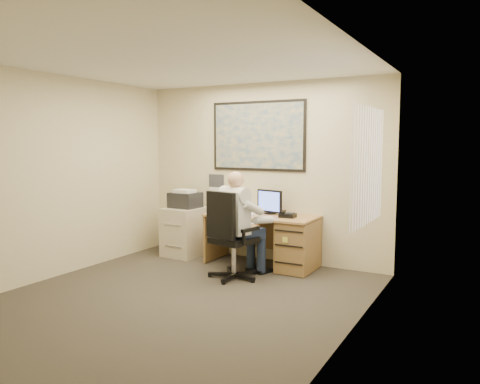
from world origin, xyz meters
The scene contains 8 objects.
room_shell centered at (0.00, 0.00, 1.35)m, with size 4.00×4.50×2.70m.
desk centered at (0.52, 1.90, 0.44)m, with size 1.60×0.97×1.10m.
world_map centered at (-0.07, 2.23, 1.90)m, with size 1.56×0.03×1.06m, color #1E4C93.
wall_calendar centered at (-0.82, 2.24, 1.08)m, with size 0.28×0.01×0.42m, color white.
window_blinds centered at (1.97, 0.80, 1.55)m, with size 0.06×1.40×1.30m, color beige, non-canonical shape.
filing_cabinet centered at (-1.17, 1.87, 0.46)m, with size 0.58×0.68×1.06m.
office_chair centered at (0.15, 1.07, 0.34)m, with size 0.84×0.84×1.17m.
person centered at (0.14, 1.15, 0.71)m, with size 0.58×0.83×1.42m, color silver, non-canonical shape.
Camera 1 is at (3.14, -4.19, 1.80)m, focal length 35.00 mm.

